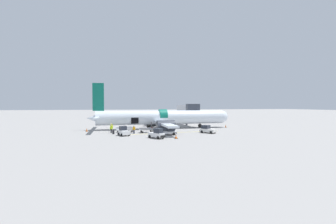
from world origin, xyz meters
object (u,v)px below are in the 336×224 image
(ground_crew_loader_b, at_px, (112,127))
(baggage_tug_spare, at_px, (169,132))
(airplane, at_px, (161,118))
(baggage_tug_mid, at_px, (157,134))
(ground_crew_loader_a, at_px, (111,129))
(baggage_cart_queued, at_px, (147,130))
(baggage_tug_lead, at_px, (124,132))
(baggage_tug_rear, at_px, (208,130))
(suitcase_on_tarmac_upright, at_px, (113,132))
(baggage_cart_loading, at_px, (125,130))
(ground_crew_driver, at_px, (134,129))

(ground_crew_loader_b, bearing_deg, baggage_tug_spare, -39.50)
(airplane, xyz_separation_m, ground_crew_loader_b, (-11.67, -2.75, -1.72))
(baggage_tug_mid, bearing_deg, ground_crew_loader_b, 121.08)
(airplane, height_order, baggage_tug_mid, airplane)
(baggage_tug_mid, relative_size, ground_crew_loader_a, 2.03)
(airplane, bearing_deg, baggage_cart_queued, -121.25)
(baggage_tug_lead, xyz_separation_m, baggage_tug_rear, (17.13, 0.11, -0.04))
(baggage_tug_lead, relative_size, baggage_tug_rear, 0.86)
(baggage_tug_lead, bearing_deg, suitcase_on_tarmac_upright, 125.72)
(airplane, relative_size, suitcase_on_tarmac_upright, 43.76)
(baggage_tug_mid, bearing_deg, suitcase_on_tarmac_upright, 134.14)
(baggage_tug_rear, distance_m, baggage_cart_loading, 17.36)
(baggage_tug_spare, bearing_deg, suitcase_on_tarmac_upright, 160.80)
(airplane, bearing_deg, baggage_tug_spare, -93.75)
(airplane, bearing_deg, ground_crew_loader_b, -166.75)
(baggage_tug_rear, height_order, baggage_tug_spare, baggage_tug_rear)
(suitcase_on_tarmac_upright, bearing_deg, ground_crew_loader_a, 102.38)
(baggage_tug_mid, distance_m, baggage_tug_rear, 12.70)
(ground_crew_loader_a, bearing_deg, suitcase_on_tarmac_upright, -77.62)
(baggage_cart_queued, bearing_deg, suitcase_on_tarmac_upright, -171.94)
(baggage_tug_mid, height_order, baggage_cart_loading, baggage_tug_mid)
(baggage_tug_spare, xyz_separation_m, suitcase_on_tarmac_upright, (-10.49, 3.66, -0.24))
(baggage_tug_spare, xyz_separation_m, ground_crew_driver, (-6.41, 3.63, 0.25))
(ground_crew_loader_a, bearing_deg, baggage_tug_lead, -63.20)
(baggage_tug_mid, xyz_separation_m, baggage_cart_queued, (-0.45, 8.62, -0.20))
(baggage_cart_queued, relative_size, suitcase_on_tarmac_upright, 4.96)
(airplane, bearing_deg, baggage_tug_rear, -53.77)
(baggage_cart_queued, height_order, ground_crew_loader_a, ground_crew_loader_a)
(ground_crew_loader_a, relative_size, ground_crew_loader_b, 0.93)
(baggage_tug_lead, height_order, baggage_cart_queued, baggage_tug_lead)
(baggage_tug_lead, xyz_separation_m, baggage_cart_queued, (5.04, 3.66, -0.20))
(airplane, distance_m, baggage_tug_spare, 11.94)
(baggage_tug_mid, relative_size, baggage_tug_spare, 1.01)
(airplane, relative_size, ground_crew_driver, 22.09)
(baggage_tug_lead, relative_size, ground_crew_loader_b, 1.74)
(ground_crew_driver, bearing_deg, airplane, 48.46)
(baggage_cart_queued, bearing_deg, ground_crew_driver, -160.63)
(baggage_cart_queued, xyz_separation_m, suitcase_on_tarmac_upright, (-6.96, -0.99, -0.20))
(baggage_tug_rear, bearing_deg, baggage_cart_queued, 163.68)
(baggage_tug_spare, bearing_deg, baggage_tug_rear, 7.32)
(baggage_tug_mid, bearing_deg, baggage_tug_rear, 23.59)
(airplane, distance_m, ground_crew_loader_a, 13.30)
(ground_crew_loader_b, relative_size, suitcase_on_tarmac_upright, 2.19)
(baggage_tug_lead, bearing_deg, ground_crew_driver, 50.67)
(baggage_tug_lead, height_order, baggage_cart_loading, baggage_tug_lead)
(baggage_tug_rear, xyz_separation_m, baggage_cart_loading, (-16.62, 5.00, -0.13))
(baggage_cart_queued, bearing_deg, ground_crew_loader_a, 172.19)
(suitcase_on_tarmac_upright, bearing_deg, airplane, 35.64)
(ground_crew_loader_b, height_order, suitcase_on_tarmac_upright, ground_crew_loader_b)
(baggage_tug_mid, bearing_deg, baggage_cart_queued, 92.99)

